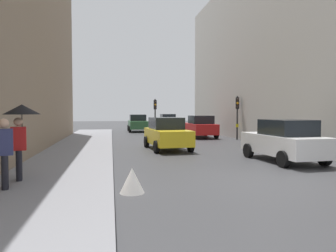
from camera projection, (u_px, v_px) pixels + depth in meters
ground_plane at (274, 182)px, 9.47m from camera, size 120.00×120.00×0.00m
sidewalk_kerb at (74, 157)px, 14.25m from camera, size 3.39×40.00×0.16m
traffic_light_far_median at (155, 110)px, 29.36m from camera, size 0.25×0.43×3.23m
traffic_light_mid_street at (237, 110)px, 23.42m from camera, size 0.32×0.45×3.22m
car_silver_hatchback at (167, 121)px, 38.92m from camera, size 2.02×4.20×1.76m
car_green_estate at (138, 123)px, 32.90m from camera, size 2.04×4.21×1.76m
car_yellow_taxi at (167, 134)px, 17.52m from camera, size 2.27×4.33×1.76m
car_white_compact at (284, 141)px, 13.31m from camera, size 2.23×4.31×1.76m
car_red_sedan at (200, 127)px, 25.41m from camera, size 2.05×4.22×1.76m
pedestrian_with_umbrella at (21, 121)px, 8.94m from camera, size 1.00×1.00×2.14m
pedestrian_with_grey_backpack at (2, 149)px, 7.93m from camera, size 0.65×0.41×1.77m
warning_sign_triangle at (132, 180)px, 8.20m from camera, size 0.64×0.64×0.65m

